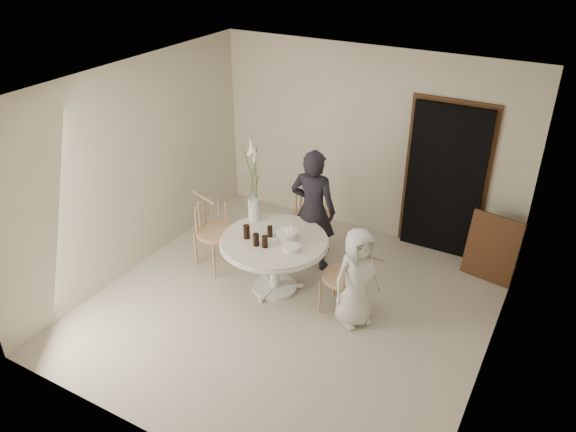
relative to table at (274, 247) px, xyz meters
The scene contains 18 objects.
ground 0.75m from the table, 35.54° to the right, with size 4.50×4.50×0.00m, color beige.
room_shell 1.09m from the table, 35.54° to the right, with size 4.50×4.50×4.50m.
doorway 2.49m from the table, 52.29° to the left, with size 1.00×0.10×2.10m, color black.
door_trim 2.53m from the table, 52.85° to the left, with size 1.12×0.03×2.22m, color brown.
table is the anchor object (origin of this frame).
picture_frame 2.79m from the table, 34.47° to the left, with size 0.66×0.04×0.88m, color brown.
chair_far 1.19m from the table, 93.64° to the left, with size 0.65×0.67×0.94m.
chair_right 1.04m from the table, ahead, with size 0.53×0.50×0.87m.
chair_left 1.07m from the table, behind, with size 0.66×0.63×0.94m.
girl 0.76m from the table, 77.44° to the left, with size 0.61×0.40×1.66m, color black.
boy 1.14m from the table, ahead, with size 0.60×0.39×1.22m, color silver.
birthday_cake 0.23m from the table, 20.53° to the left, with size 0.26×0.26×0.17m.
cola_tumbler_a 0.32m from the table, 116.09° to the right, with size 0.07×0.07×0.16m, color black.
cola_tumbler_b 0.28m from the table, 90.50° to the right, with size 0.07×0.07×0.15m, color black.
cola_tumbler_c 0.39m from the table, 155.21° to the right, with size 0.08×0.08×0.17m, color black.
cola_tumbler_d 0.20m from the table, 158.41° to the left, with size 0.07×0.07×0.14m, color black.
plate_stack 0.35m from the table, 20.12° to the right, with size 0.21×0.21×0.05m, color white.
flower_vase 0.75m from the table, 147.37° to the left, with size 0.16×0.16×1.14m.
Camera 1 is at (2.63, -4.74, 4.24)m, focal length 35.00 mm.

